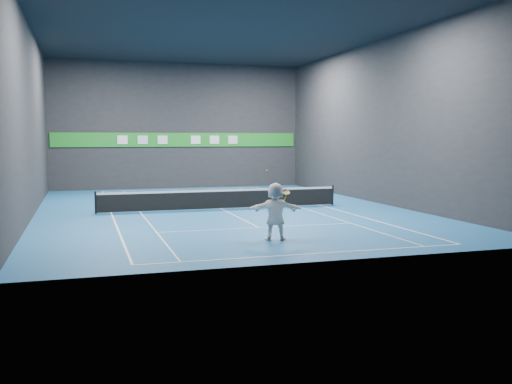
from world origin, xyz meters
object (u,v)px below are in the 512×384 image
object	(u,v)px
tennis_ball	(267,171)
tennis_net	(222,199)
player	(275,211)
tennis_racket	(284,192)

from	to	relation	value
tennis_ball	tennis_net	bearing A→B (deg)	86.44
player	tennis_racket	xyz separation A→B (m)	(0.35, 0.05, 0.68)
tennis_net	tennis_racket	size ratio (longest dim) A/B	26.09
player	tennis_racket	world-z (taller)	player
player	tennis_racket	distance (m)	0.77
tennis_ball	tennis_net	xyz separation A→B (m)	(0.57, 9.19, -1.93)
player	tennis_ball	xyz separation A→B (m)	(-0.31, 0.02, 1.44)
tennis_net	tennis_racket	bearing A→B (deg)	-89.41
player	tennis_racket	bearing A→B (deg)	-157.05
tennis_net	tennis_racket	xyz separation A→B (m)	(0.09, -9.16, 1.17)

